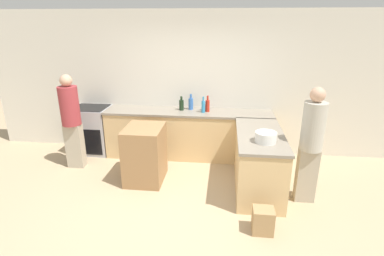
{
  "coord_description": "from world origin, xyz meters",
  "views": [
    {
      "loc": [
        0.68,
        -3.59,
        2.47
      ],
      "look_at": [
        0.19,
        0.66,
        0.95
      ],
      "focal_mm": 28.0,
      "sensor_mm": 36.0,
      "label": 1
    }
  ],
  "objects_px": {
    "dish_soap_bottle": "(203,106)",
    "mixing_bowl": "(266,137)",
    "range_oven": "(93,130)",
    "person_at_peninsula": "(311,142)",
    "water_bottle_blue": "(191,103)",
    "wine_bottle_dark": "(181,105)",
    "person_by_range": "(71,119)",
    "vinegar_bottle_clear": "(205,106)",
    "paper_bag": "(263,221)",
    "island_table": "(145,154)",
    "hot_sauce_bottle": "(208,105)"
  },
  "relations": [
    {
      "from": "hot_sauce_bottle",
      "to": "island_table",
      "type": "bearing_deg",
      "value": -132.55
    },
    {
      "from": "island_table",
      "to": "mixing_bowl",
      "type": "height_order",
      "value": "mixing_bowl"
    },
    {
      "from": "island_table",
      "to": "water_bottle_blue",
      "type": "bearing_deg",
      "value": 61.54
    },
    {
      "from": "mixing_bowl",
      "to": "vinegar_bottle_clear",
      "type": "bearing_deg",
      "value": 122.5
    },
    {
      "from": "range_oven",
      "to": "person_at_peninsula",
      "type": "bearing_deg",
      "value": -19.51
    },
    {
      "from": "range_oven",
      "to": "person_by_range",
      "type": "distance_m",
      "value": 0.81
    },
    {
      "from": "person_by_range",
      "to": "person_at_peninsula",
      "type": "bearing_deg",
      "value": -9.85
    },
    {
      "from": "hot_sauce_bottle",
      "to": "paper_bag",
      "type": "xyz_separation_m",
      "value": [
        0.84,
        -2.15,
        -0.86
      ]
    },
    {
      "from": "person_by_range",
      "to": "person_at_peninsula",
      "type": "distance_m",
      "value": 3.87
    },
    {
      "from": "water_bottle_blue",
      "to": "wine_bottle_dark",
      "type": "height_order",
      "value": "water_bottle_blue"
    },
    {
      "from": "person_by_range",
      "to": "paper_bag",
      "type": "xyz_separation_m",
      "value": [
        3.14,
        -1.46,
        -0.74
      ]
    },
    {
      "from": "mixing_bowl",
      "to": "island_table",
      "type": "bearing_deg",
      "value": 168.25
    },
    {
      "from": "wine_bottle_dark",
      "to": "person_by_range",
      "type": "xyz_separation_m",
      "value": [
        -1.81,
        -0.73,
        -0.11
      ]
    },
    {
      "from": "dish_soap_bottle",
      "to": "paper_bag",
      "type": "relative_size",
      "value": 0.9
    },
    {
      "from": "mixing_bowl",
      "to": "person_by_range",
      "type": "relative_size",
      "value": 0.18
    },
    {
      "from": "water_bottle_blue",
      "to": "dish_soap_bottle",
      "type": "distance_m",
      "value": 0.31
    },
    {
      "from": "mixing_bowl",
      "to": "person_at_peninsula",
      "type": "relative_size",
      "value": 0.17
    },
    {
      "from": "water_bottle_blue",
      "to": "person_at_peninsula",
      "type": "relative_size",
      "value": 0.17
    },
    {
      "from": "range_oven",
      "to": "island_table",
      "type": "bearing_deg",
      "value": -37.23
    },
    {
      "from": "dish_soap_bottle",
      "to": "person_at_peninsula",
      "type": "bearing_deg",
      "value": -38.95
    },
    {
      "from": "island_table",
      "to": "dish_soap_bottle",
      "type": "distance_m",
      "value": 1.41
    },
    {
      "from": "range_oven",
      "to": "wine_bottle_dark",
      "type": "xyz_separation_m",
      "value": [
        1.77,
        0.06,
        0.55
      ]
    },
    {
      "from": "mixing_bowl",
      "to": "wine_bottle_dark",
      "type": "height_order",
      "value": "wine_bottle_dark"
    },
    {
      "from": "hot_sauce_bottle",
      "to": "person_at_peninsula",
      "type": "xyz_separation_m",
      "value": [
        1.51,
        -1.35,
        -0.11
      ]
    },
    {
      "from": "mixing_bowl",
      "to": "wine_bottle_dark",
      "type": "distance_m",
      "value": 2.0
    },
    {
      "from": "range_oven",
      "to": "vinegar_bottle_clear",
      "type": "distance_m",
      "value": 2.28
    },
    {
      "from": "hot_sauce_bottle",
      "to": "person_by_range",
      "type": "xyz_separation_m",
      "value": [
        -2.3,
        -0.69,
        -0.12
      ]
    },
    {
      "from": "range_oven",
      "to": "person_at_peninsula",
      "type": "height_order",
      "value": "person_at_peninsula"
    },
    {
      "from": "person_by_range",
      "to": "mixing_bowl",
      "type": "bearing_deg",
      "value": -12.61
    },
    {
      "from": "vinegar_bottle_clear",
      "to": "wine_bottle_dark",
      "type": "bearing_deg",
      "value": -175.65
    },
    {
      "from": "vinegar_bottle_clear",
      "to": "paper_bag",
      "type": "height_order",
      "value": "vinegar_bottle_clear"
    },
    {
      "from": "water_bottle_blue",
      "to": "wine_bottle_dark",
      "type": "distance_m",
      "value": 0.18
    },
    {
      "from": "water_bottle_blue",
      "to": "vinegar_bottle_clear",
      "type": "height_order",
      "value": "water_bottle_blue"
    },
    {
      "from": "hot_sauce_bottle",
      "to": "dish_soap_bottle",
      "type": "xyz_separation_m",
      "value": [
        -0.07,
        -0.07,
        -0.0
      ]
    },
    {
      "from": "person_at_peninsula",
      "to": "wine_bottle_dark",
      "type": "bearing_deg",
      "value": 145.15
    },
    {
      "from": "paper_bag",
      "to": "vinegar_bottle_clear",
      "type": "bearing_deg",
      "value": 111.72
    },
    {
      "from": "vinegar_bottle_clear",
      "to": "paper_bag",
      "type": "bearing_deg",
      "value": -68.28
    },
    {
      "from": "vinegar_bottle_clear",
      "to": "dish_soap_bottle",
      "type": "xyz_separation_m",
      "value": [
        -0.02,
        -0.15,
        0.04
      ]
    },
    {
      "from": "hot_sauce_bottle",
      "to": "paper_bag",
      "type": "bearing_deg",
      "value": -68.74
    },
    {
      "from": "wine_bottle_dark",
      "to": "person_at_peninsula",
      "type": "height_order",
      "value": "person_at_peninsula"
    },
    {
      "from": "dish_soap_bottle",
      "to": "mixing_bowl",
      "type": "bearing_deg",
      "value": -54.11
    },
    {
      "from": "water_bottle_blue",
      "to": "person_by_range",
      "type": "distance_m",
      "value": 2.14
    },
    {
      "from": "mixing_bowl",
      "to": "person_by_range",
      "type": "distance_m",
      "value": 3.27
    },
    {
      "from": "island_table",
      "to": "wine_bottle_dark",
      "type": "distance_m",
      "value": 1.28
    },
    {
      "from": "person_at_peninsula",
      "to": "paper_bag",
      "type": "bearing_deg",
      "value": -130.21
    },
    {
      "from": "person_at_peninsula",
      "to": "island_table",
      "type": "bearing_deg",
      "value": 172.36
    },
    {
      "from": "dish_soap_bottle",
      "to": "paper_bag",
      "type": "bearing_deg",
      "value": -66.39
    },
    {
      "from": "island_table",
      "to": "wine_bottle_dark",
      "type": "relative_size",
      "value": 3.47
    },
    {
      "from": "range_oven",
      "to": "hot_sauce_bottle",
      "type": "relative_size",
      "value": 3.07
    },
    {
      "from": "range_oven",
      "to": "dish_soap_bottle",
      "type": "distance_m",
      "value": 2.26
    }
  ]
}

